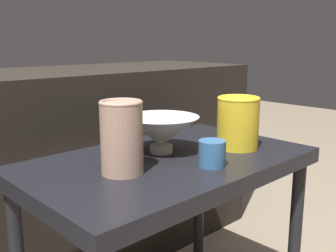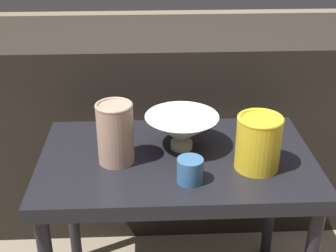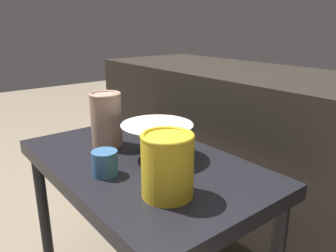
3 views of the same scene
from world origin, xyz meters
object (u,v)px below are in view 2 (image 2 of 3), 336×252
at_px(vase_textured_left, 115,132).
at_px(vase_colorful_right, 258,142).
at_px(cup, 190,170).
at_px(bowl, 182,129).

xyz_separation_m(vase_textured_left, vase_colorful_right, (0.36, -0.05, -0.01)).
bearing_deg(cup, bowl, 92.80).
height_order(vase_textured_left, vase_colorful_right, vase_textured_left).
xyz_separation_m(bowl, vase_colorful_right, (0.18, -0.11, 0.02)).
bearing_deg(vase_colorful_right, vase_textured_left, 172.47).
distance_m(bowl, vase_colorful_right, 0.22).
xyz_separation_m(bowl, vase_textured_left, (-0.17, -0.06, 0.03)).
height_order(bowl, cup, bowl).
bearing_deg(cup, vase_textured_left, 150.01).
xyz_separation_m(vase_textured_left, cup, (0.18, -0.11, -0.05)).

